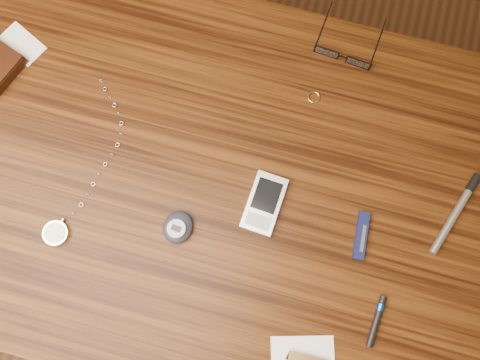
# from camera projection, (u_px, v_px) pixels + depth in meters

# --- Properties ---
(ground) EXTENTS (3.80, 3.80, 0.00)m
(ground) POSITION_uv_depth(u_px,v_px,m) (220.00, 227.00, 1.52)
(ground) COLOR #472814
(ground) RESTS_ON ground
(desk) EXTENTS (1.00, 0.70, 0.75)m
(desk) POSITION_uv_depth(u_px,v_px,m) (206.00, 189.00, 0.89)
(desk) COLOR #3A1D09
(desk) RESTS_ON ground
(eyeglasses) EXTENTS (0.11, 0.12, 0.02)m
(eyeglasses) POSITION_uv_depth(u_px,v_px,m) (343.00, 55.00, 0.82)
(eyeglasses) COLOR black
(eyeglasses) RESTS_ON desk
(gold_ring) EXTENTS (0.03, 0.03, 0.00)m
(gold_ring) POSITION_uv_depth(u_px,v_px,m) (314.00, 97.00, 0.82)
(gold_ring) COLOR tan
(gold_ring) RESTS_ON desk
(pocket_watch) EXTENTS (0.07, 0.30, 0.01)m
(pocket_watch) POSITION_uv_depth(u_px,v_px,m) (59.00, 227.00, 0.76)
(pocket_watch) COLOR silver
(pocket_watch) RESTS_ON desk
(pda_phone) EXTENTS (0.06, 0.10, 0.02)m
(pda_phone) POSITION_uv_depth(u_px,v_px,m) (264.00, 203.00, 0.77)
(pda_phone) COLOR silver
(pda_phone) RESTS_ON desk
(pedometer) EXTENTS (0.05, 0.06, 0.02)m
(pedometer) POSITION_uv_depth(u_px,v_px,m) (178.00, 227.00, 0.76)
(pedometer) COLOR black
(pedometer) RESTS_ON desk
(pocket_knife) EXTENTS (0.02, 0.08, 0.01)m
(pocket_knife) POSITION_uv_depth(u_px,v_px,m) (361.00, 236.00, 0.76)
(pocket_knife) COLOR #11183E
(pocket_knife) RESTS_ON desk
(silver_pen) EXTENTS (0.06, 0.15, 0.01)m
(silver_pen) POSITION_uv_depth(u_px,v_px,m) (459.00, 207.00, 0.77)
(silver_pen) COLOR #B1B2B6
(silver_pen) RESTS_ON desk
(black_blue_pen) EXTENTS (0.02, 0.08, 0.01)m
(black_blue_pen) POSITION_uv_depth(u_px,v_px,m) (377.00, 319.00, 0.73)
(black_blue_pen) COLOR black
(black_blue_pen) RESTS_ON desk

